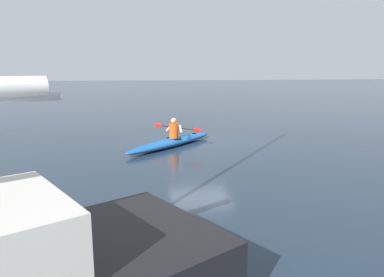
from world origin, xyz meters
TOP-DOWN VIEW (x-y plane):
  - ground_plane at (0.00, 0.00)m, footprint 160.00×160.00m
  - kayak at (1.27, 0.81)m, footprint 3.87×3.81m
  - kayaker at (1.16, 0.70)m, footprint 1.67×1.71m

SIDE VIEW (x-z plane):
  - ground_plane at x=0.00m, z-range 0.00..0.00m
  - kayak at x=1.27m, z-range 0.00..0.32m
  - kayaker at x=1.16m, z-range 0.26..1.03m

